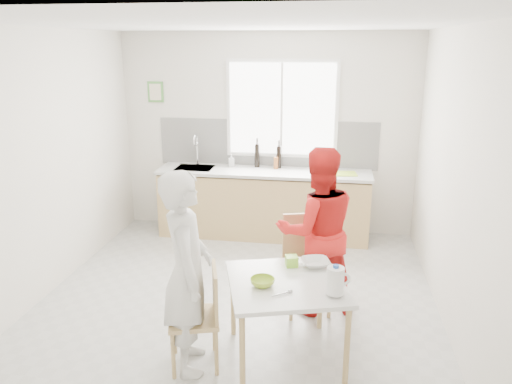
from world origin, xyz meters
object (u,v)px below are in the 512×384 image
chair_left (202,313)px  wine_bottle_b (279,157)px  chair_far (305,258)px  milk_jug (336,280)px  bowl_green (263,282)px  bowl_white (315,263)px  person_white (187,273)px  person_red (317,231)px  dining_table (286,289)px  wine_bottle_a (257,155)px

chair_left → wine_bottle_b: bearing=158.8°
chair_far → milk_jug: size_ratio=4.00×
chair_left → milk_jug: size_ratio=3.61×
chair_left → bowl_green: size_ratio=4.35×
chair_far → wine_bottle_b: wine_bottle_b is taller
chair_far → bowl_white: bearing=-95.0°
chair_left → person_white: person_white is taller
milk_jug → wine_bottle_b: wine_bottle_b is taller
person_red → milk_jug: 1.05m
dining_table → wine_bottle_b: size_ratio=3.76×
bowl_green → wine_bottle_b: size_ratio=0.65×
chair_far → wine_bottle_a: 2.26m
dining_table → chair_far: bearing=83.4°
person_white → bowl_white: size_ratio=6.95×
dining_table → wine_bottle_a: size_ratio=3.53×
chair_left → wine_bottle_a: 3.18m
chair_far → bowl_white: (0.11, -0.56, 0.21)m
dining_table → bowl_white: (0.22, 0.32, 0.10)m
dining_table → wine_bottle_b: bearing=97.8°
dining_table → wine_bottle_b: wine_bottle_b is taller
chair_far → wine_bottle_a: (-0.80, 2.03, 0.56)m
wine_bottle_a → bowl_white: bearing=-70.6°
dining_table → wine_bottle_a: (-0.70, 2.92, 0.45)m
bowl_green → wine_bottle_a: 3.09m
chair_left → bowl_white: 1.05m
person_red → wine_bottle_b: 2.17m
chair_far → bowl_white: chair_far is taller
milk_jug → bowl_white: bearing=92.5°
person_white → wine_bottle_b: (0.35, 3.14, 0.25)m
bowl_green → milk_jug: size_ratio=0.83×
person_white → milk_jug: person_white is taller
dining_table → bowl_green: size_ratio=5.78×
chair_far → bowl_green: 1.05m
person_red → bowl_green: (-0.39, -0.96, -0.09)m
chair_far → dining_table: bearing=-113.1°
wine_bottle_a → wine_bottle_b: bearing=-0.3°
person_red → wine_bottle_a: person_red is taller
milk_jug → wine_bottle_b: (-0.79, 3.10, 0.24)m
person_white → person_red: size_ratio=1.01×
person_white → bowl_white: 1.12m
dining_table → chair_left: size_ratio=1.33×
dining_table → chair_left: bearing=-163.5°
dining_table → milk_jug: milk_jug is taller
person_white → wine_bottle_a: person_white is taller
chair_left → person_red: 1.41m
dining_table → milk_jug: (0.39, -0.18, 0.20)m
person_red → wine_bottle_b: size_ratio=5.46×
dining_table → wine_bottle_a: wine_bottle_a is taller
dining_table → person_white: bearing=-163.5°
chair_left → milk_jug: 1.11m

